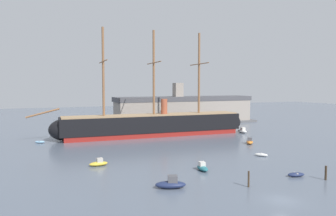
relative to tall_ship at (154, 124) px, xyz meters
name	(u,v)px	position (x,y,z in m)	size (l,w,h in m)	color
ground_plane	(282,201)	(-4.02, -56.90, -3.35)	(400.00, 400.00, 0.00)	slate
tall_ship	(154,124)	(0.00, 0.00, 0.00)	(63.88, 14.08, 30.71)	maroon
motorboat_foreground_left	(171,184)	(-15.11, -46.67, -2.70)	(4.78, 3.28, 1.85)	#1E284C
dinghy_foreground_right	(296,175)	(5.88, -49.24, -3.01)	(3.04, 1.85, 0.67)	#1E284C
motorboat_near_centre	(202,167)	(-6.13, -39.89, -2.83)	(1.90, 3.67, 1.48)	#236670
motorboat_mid_left	(99,163)	(-22.06, -29.56, -2.84)	(3.46, 1.56, 1.43)	gold
dinghy_mid_right	(261,155)	(10.74, -34.82, -3.03)	(2.60, 2.82, 0.63)	silver
motorboat_alongside_stern	(250,142)	(17.57, -22.04, -2.78)	(3.57, 4.06, 1.62)	orange
dinghy_far_left	(40,142)	(-31.26, 0.07, -3.04)	(2.82, 2.14, 0.61)	#7FB2D6
motorboat_far_right	(242,131)	(27.52, -5.35, -2.73)	(1.76, 4.18, 1.75)	silver
sailboat_distant_centre	(144,131)	(-0.65, 7.09, -2.97)	(2.55, 3.46, 4.42)	#236670
mooring_piling_nearest	(249,179)	(-4.55, -50.65, -2.17)	(0.28, 0.28, 2.35)	#423323
mooring_piling_left_pair	(326,173)	(8.71, -52.50, -2.23)	(0.34, 0.34, 2.24)	#382B1E
dockside_warehouse_right	(185,110)	(21.82, 23.69, 1.92)	(59.33, 12.29, 15.78)	#565659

